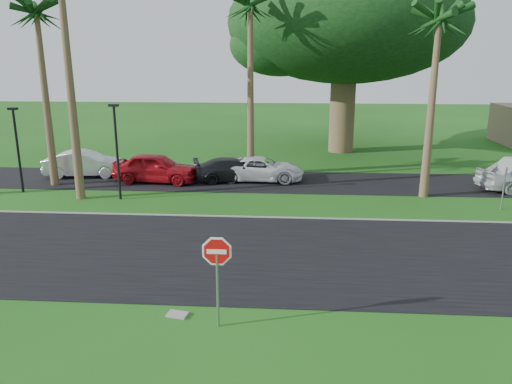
{
  "coord_description": "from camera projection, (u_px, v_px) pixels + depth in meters",
  "views": [
    {
      "loc": [
        2.29,
        -14.56,
        6.86
      ],
      "look_at": [
        1.02,
        3.75,
        1.8
      ],
      "focal_mm": 35.0,
      "sensor_mm": 36.0,
      "label": 1
    }
  ],
  "objects": [
    {
      "name": "curb",
      "position": [
        236.0,
        217.0,
        21.79
      ],
      "size": [
        120.0,
        0.12,
        0.06
      ],
      "primitive_type": "cube",
      "color": "gray",
      "rests_on": "ground"
    },
    {
      "name": "canopy_tree",
      "position": [
        346.0,
        23.0,
        34.36
      ],
      "size": [
        16.5,
        16.5,
        13.12
      ],
      "color": "brown",
      "rests_on": "ground"
    },
    {
      "name": "ground",
      "position": [
        216.0,
        276.0,
        15.98
      ],
      "size": [
        120.0,
        120.0,
        0.0
      ],
      "primitive_type": "plane",
      "color": "#1A4E13",
      "rests_on": "ground"
    },
    {
      "name": "stop_sign_far",
      "position": [
        506.0,
        172.0,
        22.4
      ],
      "size": [
        1.05,
        0.07,
        2.62
      ],
      "rotation": [
        0.0,
        0.0,
        3.14
      ],
      "color": "gray",
      "rests_on": "ground"
    },
    {
      "name": "palm_right_near",
      "position": [
        439.0,
        25.0,
        22.82
      ],
      "size": [
        5.0,
        5.0,
        9.5
      ],
      "color": "brown",
      "rests_on": "ground"
    },
    {
      "name": "car_minivan",
      "position": [
        262.0,
        169.0,
        28.01
      ],
      "size": [
        4.77,
        2.36,
        1.3
      ],
      "primitive_type": "imported",
      "rotation": [
        0.0,
        0.0,
        1.53
      ],
      "color": "white",
      "rests_on": "ground"
    },
    {
      "name": "streetlight_left",
      "position": [
        17.0,
        144.0,
        25.22
      ],
      "size": [
        0.45,
        0.25,
        4.34
      ],
      "color": "black",
      "rests_on": "ground"
    },
    {
      "name": "car_dark",
      "position": [
        233.0,
        170.0,
        27.91
      ],
      "size": [
        4.72,
        2.8,
        1.28
      ],
      "primitive_type": "imported",
      "rotation": [
        0.0,
        0.0,
        1.81
      ],
      "color": "black",
      "rests_on": "ground"
    },
    {
      "name": "utility_slab",
      "position": [
        177.0,
        314.0,
        13.58
      ],
      "size": [
        0.61,
        0.45,
        0.06
      ],
      "primitive_type": "cube",
      "rotation": [
        0.0,
        0.0,
        -0.2
      ],
      "color": "gray",
      "rests_on": "ground"
    },
    {
      "name": "car_silver",
      "position": [
        85.0,
        164.0,
        28.89
      ],
      "size": [
        4.7,
        2.15,
        1.5
      ],
      "primitive_type": "imported",
      "rotation": [
        0.0,
        0.0,
        1.7
      ],
      "color": "silver",
      "rests_on": "ground"
    },
    {
      "name": "parking_strip",
      "position": [
        249.0,
        181.0,
        28.0
      ],
      "size": [
        120.0,
        5.0,
        0.02
      ],
      "primitive_type": "cube",
      "color": "black",
      "rests_on": "ground"
    },
    {
      "name": "palm_left_mid",
      "position": [
        37.0,
        17.0,
        24.95
      ],
      "size": [
        5.0,
        5.0,
        10.0
      ],
      "color": "brown",
      "rests_on": "ground"
    },
    {
      "name": "streetlight_right",
      "position": [
        117.0,
        146.0,
        23.85
      ],
      "size": [
        0.45,
        0.25,
        4.64
      ],
      "color": "black",
      "rests_on": "ground"
    },
    {
      "name": "palm_center",
      "position": [
        250.0,
        11.0,
        27.01
      ],
      "size": [
        5.0,
        5.0,
        10.5
      ],
      "color": "brown",
      "rests_on": "ground"
    },
    {
      "name": "car_red",
      "position": [
        156.0,
        168.0,
        27.64
      ],
      "size": [
        4.87,
        2.36,
        1.6
      ],
      "primitive_type": "imported",
      "rotation": [
        0.0,
        0.0,
        1.47
      ],
      "color": "#A60D17",
      "rests_on": "ground"
    },
    {
      "name": "stop_sign_near",
      "position": [
        217.0,
        263.0,
        12.59
      ],
      "size": [
        1.05,
        0.07,
        2.62
      ],
      "color": "gray",
      "rests_on": "ground"
    },
    {
      "name": "road",
      "position": [
        224.0,
        252.0,
        17.9
      ],
      "size": [
        120.0,
        8.0,
        0.02
      ],
      "primitive_type": "cube",
      "color": "black",
      "rests_on": "ground"
    }
  ]
}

